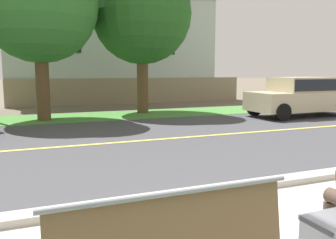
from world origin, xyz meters
The scene contains 9 objects.
ground_plane centered at (0.00, 8.00, 0.00)m, with size 140.00×140.00×0.00m, color #665B4C.
curb_edge centered at (0.00, 2.35, 0.06)m, with size 44.00×0.30×0.11m, color #ADA89E.
street_asphalt centered at (0.00, 6.50, 0.00)m, with size 52.00×8.00×0.01m, color #424247.
road_centre_line centered at (0.00, 6.50, 0.01)m, with size 48.00×0.14×0.01m, color #E0CC4C.
far_verge_grass centered at (0.00, 11.78, 0.01)m, with size 48.00×2.80×0.02m, color #478438.
car_beige_near centered at (8.02, 8.90, 0.85)m, with size 4.30×1.86×1.54m.
shade_tree_centre centered at (2.66, 12.19, 4.40)m, with size 4.10×4.10×6.77m.
garden_wall centered at (3.43, 16.68, 0.70)m, with size 13.00×0.36×1.40m, color gray.
house_across_street centered at (2.70, 19.88, 3.39)m, with size 12.47×6.91×6.70m.
Camera 1 is at (-2.02, -1.95, 1.78)m, focal length 37.53 mm.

